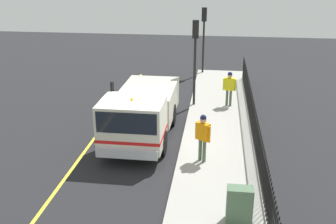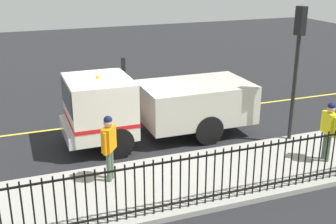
# 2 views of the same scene
# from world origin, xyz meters

# --- Properties ---
(ground_plane) EXTENTS (51.49, 51.49, 0.00)m
(ground_plane) POSITION_xyz_m (0.00, 0.00, 0.00)
(ground_plane) COLOR #232326
(ground_plane) RESTS_ON ground
(sidewalk_slab) EXTENTS (3.08, 23.40, 0.14)m
(sidewalk_slab) POSITION_xyz_m (3.06, 0.00, 0.07)
(sidewalk_slab) COLOR #A3A099
(sidewalk_slab) RESTS_ON ground
(lane_marking) EXTENTS (0.12, 21.06, 0.01)m
(lane_marking) POSITION_xyz_m (-2.12, 0.00, 0.00)
(lane_marking) COLOR yellow
(lane_marking) RESTS_ON ground
(work_truck) EXTENTS (2.39, 6.20, 2.55)m
(work_truck) POSITION_xyz_m (-0.15, 0.59, 1.23)
(work_truck) COLOR silver
(work_truck) RESTS_ON ground
(worker_standing) EXTENTS (0.55, 0.47, 1.77)m
(worker_standing) POSITION_xyz_m (2.41, -1.28, 1.22)
(worker_standing) COLOR orange
(worker_standing) RESTS_ON sidewalk_slab
(pedestrian_distant) EXTENTS (0.64, 0.28, 1.74)m
(pedestrian_distant) POSITION_xyz_m (3.43, 4.78, 1.20)
(pedestrian_distant) COLOR yellow
(pedestrian_distant) RESTS_ON sidewalk_slab
(iron_fence) EXTENTS (0.04, 19.93, 1.35)m
(iron_fence) POSITION_xyz_m (4.36, -0.00, 0.82)
(iron_fence) COLOR black
(iron_fence) RESTS_ON sidewalk_slab
(traffic_light_near) EXTENTS (0.32, 0.24, 4.17)m
(traffic_light_near) POSITION_xyz_m (1.71, 4.79, 3.09)
(traffic_light_near) COLOR black
(traffic_light_near) RESTS_ON sidewalk_slab
(traffic_light_mid) EXTENTS (0.32, 0.23, 4.11)m
(traffic_light_mid) POSITION_xyz_m (1.85, 11.12, 3.05)
(traffic_light_mid) COLOR black
(traffic_light_mid) RESTS_ON sidewalk_slab
(utility_cabinet) EXTENTS (0.71, 0.39, 1.06)m
(utility_cabinet) POSITION_xyz_m (3.59, -4.73, 0.67)
(utility_cabinet) COLOR #4C6B4C
(utility_cabinet) RESTS_ON sidewalk_slab
(traffic_cone) EXTENTS (0.42, 0.42, 0.60)m
(traffic_cone) POSITION_xyz_m (-1.79, 0.63, 0.30)
(traffic_cone) COLOR orange
(traffic_cone) RESTS_ON ground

